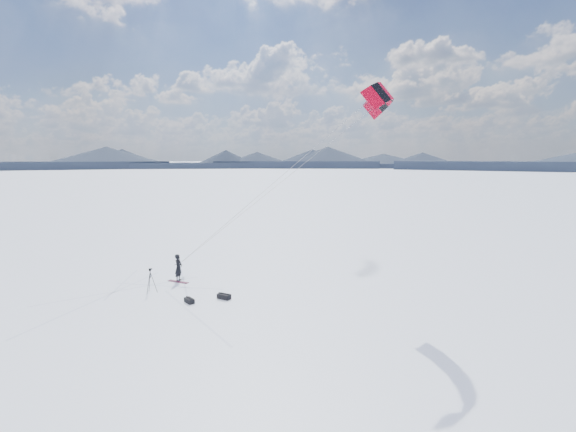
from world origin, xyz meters
The scene contains 9 objects.
ground centered at (0.00, 0.00, 0.00)m, with size 1800.00×1800.00×0.00m, color white.
horizon_hills centered at (0.00, 0.00, 3.20)m, with size 704.00×705.94×8.17m.
snow_tracks centered at (-0.65, -0.35, 0.00)m, with size 14.76×10.25×0.01m.
snowkiter centered at (-1.10, 1.74, 0.00)m, with size 0.68×0.45×1.88m, color black.
snowboard centered at (-0.95, 1.51, 0.02)m, with size 1.59×0.30×0.04m, color maroon.
tripod centered at (-0.86, -1.03, 1.01)m, with size 0.71×0.66×1.57m.
gear_bag_a centered at (3.91, 0.18, 0.16)m, with size 0.82×0.39×0.36m.
gear_bag_b centered at (2.52, -1.32, 0.14)m, with size 0.81×0.61×0.33m.
power_kite centered at (11.47, 5.49, 11.86)m, with size 13.94×6.52×11.63m.
Camera 1 is at (18.70, -19.33, 8.44)m, focal length 26.00 mm.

